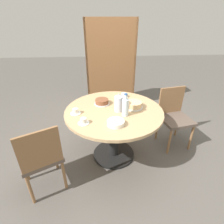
{
  "coord_description": "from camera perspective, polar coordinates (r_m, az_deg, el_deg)",
  "views": [
    {
      "loc": [
        -0.17,
        -1.93,
        1.79
      ],
      "look_at": [
        0.0,
        0.33,
        0.53
      ],
      "focal_mm": 28.0,
      "sensor_mm": 36.0,
      "label": 1
    }
  ],
  "objects": [
    {
      "name": "cup_a",
      "position": [
        2.54,
        3.84,
        5.39
      ],
      "size": [
        0.13,
        0.13,
        0.06
      ],
      "color": "white",
      "rests_on": "dining_table"
    },
    {
      "name": "bookshelf",
      "position": [
        3.71,
        -0.47,
        14.14
      ],
      "size": [
        0.99,
        0.28,
        1.77
      ],
      "rotation": [
        0.0,
        0.0,
        3.14
      ],
      "color": "brown",
      "rests_on": "ground_plane"
    },
    {
      "name": "chair_a",
      "position": [
        2.05,
        -22.28,
        -13.29
      ],
      "size": [
        0.57,
        0.57,
        0.88
      ],
      "rotation": [
        0.0,
        0.0,
        3.62
      ],
      "color": "olive",
      "rests_on": "ground_plane"
    },
    {
      "name": "dining_table",
      "position": [
        2.29,
        0.61,
        -3.05
      ],
      "size": [
        1.24,
        1.24,
        0.74
      ],
      "color": "black",
      "rests_on": "ground_plane"
    },
    {
      "name": "cake_second",
      "position": [
        2.34,
        -3.33,
        3.36
      ],
      "size": [
        0.21,
        0.21,
        0.07
      ],
      "color": "silver",
      "rests_on": "dining_table"
    },
    {
      "name": "cup_c",
      "position": [
        2.15,
        -11.83,
        0.14
      ],
      "size": [
        0.13,
        0.13,
        0.06
      ],
      "color": "white",
      "rests_on": "dining_table"
    },
    {
      "name": "cup_b",
      "position": [
        1.94,
        -9.28,
        -3.0
      ],
      "size": [
        0.13,
        0.13,
        0.06
      ],
      "color": "white",
      "rests_on": "dining_table"
    },
    {
      "name": "chair_b",
      "position": [
        2.76,
        19.64,
        -1.09
      ],
      "size": [
        0.49,
        0.49,
        0.88
      ],
      "rotation": [
        0.0,
        0.0,
        6.48
      ],
      "color": "olive",
      "rests_on": "ground_plane"
    },
    {
      "name": "water_bottle",
      "position": [
        2.03,
        4.39,
        1.71
      ],
      "size": [
        0.08,
        0.08,
        0.28
      ],
      "color": "silver",
      "rests_on": "dining_table"
    },
    {
      "name": "cake_main",
      "position": [
        2.26,
        7.11,
        2.36
      ],
      "size": [
        0.23,
        0.23,
        0.08
      ],
      "color": "silver",
      "rests_on": "dining_table"
    },
    {
      "name": "coffee_pot",
      "position": [
        2.14,
        2.24,
        2.93
      ],
      "size": [
        0.11,
        0.11,
        0.23
      ],
      "color": "silver",
      "rests_on": "dining_table"
    },
    {
      "name": "ground_plane",
      "position": [
        2.64,
        0.54,
        -13.67
      ],
      "size": [
        14.0,
        14.0,
        0.0
      ],
      "primitive_type": "plane",
      "color": "#56514C"
    },
    {
      "name": "plate_stack",
      "position": [
        1.89,
        1.23,
        -3.5
      ],
      "size": [
        0.19,
        0.19,
        0.05
      ],
      "color": "white",
      "rests_on": "dining_table"
    }
  ]
}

